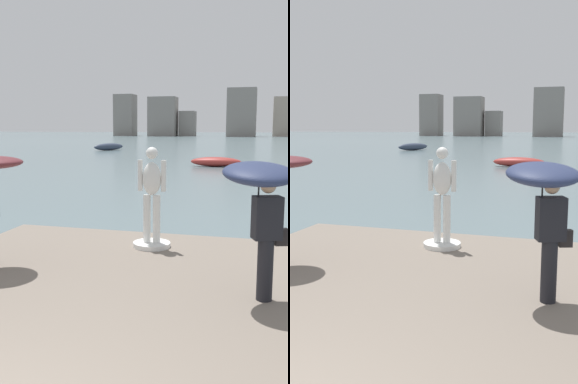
# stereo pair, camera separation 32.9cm
# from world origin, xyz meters

# --- Properties ---
(ground_plane) EXTENTS (400.00, 400.00, 0.00)m
(ground_plane) POSITION_xyz_m (0.00, 40.00, 0.00)
(ground_plane) COLOR slate
(pier) EXTENTS (7.00, 10.70, 0.40)m
(pier) POSITION_xyz_m (0.00, 2.35, 0.20)
(pier) COLOR slate
(pier) RESTS_ON ground
(statue_white_figure) EXTENTS (0.76, 0.76, 2.02)m
(statue_white_figure) POSITION_xyz_m (0.11, 6.51, 1.27)
(statue_white_figure) COLOR white
(statue_white_figure) RESTS_ON pier
(onlooker_right) EXTENTS (1.29, 1.31, 1.99)m
(onlooker_right) POSITION_xyz_m (2.24, 4.20, 1.93)
(onlooker_right) COLOR black
(onlooker_right) RESTS_ON pier
(boat_near) EXTENTS (3.05, 4.55, 0.85)m
(boat_near) POSITION_xyz_m (-16.05, 49.21, 0.43)
(boat_near) COLOR #2D384C
(boat_near) RESTS_ON ground
(boat_mid) EXTENTS (3.63, 1.22, 0.68)m
(boat_mid) POSITION_xyz_m (-1.09, 30.05, 0.34)
(boat_mid) COLOR #9E2D28
(boat_mid) RESTS_ON ground
(distant_skyline) EXTENTS (89.12, 11.76, 13.96)m
(distant_skyline) POSITION_xyz_m (-6.18, 135.06, 5.94)
(distant_skyline) COLOR gray
(distant_skyline) RESTS_ON ground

